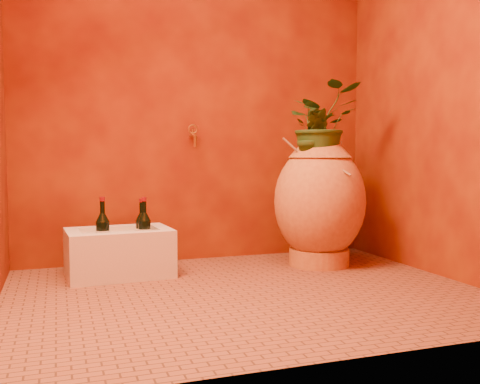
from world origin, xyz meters
name	(u,v)px	position (x,y,z in m)	size (l,w,h in m)	color
floor	(247,293)	(0.00, 0.00, 0.00)	(2.50, 2.50, 0.00)	brown
wall_back	(199,81)	(0.00, 1.00, 1.25)	(2.50, 0.02, 2.50)	#5B0E05
wall_right	(445,69)	(1.25, 0.00, 1.25)	(0.02, 2.00, 2.50)	#5B0E05
amphora	(320,201)	(0.70, 0.52, 0.43)	(0.67, 0.67, 0.87)	#C38037
stone_basin	(119,254)	(-0.60, 0.63, 0.14)	(0.64, 0.46, 0.29)	beige
wine_bottle_a	(144,231)	(-0.46, 0.58, 0.27)	(0.08, 0.08, 0.32)	black
wine_bottle_b	(142,231)	(-0.46, 0.64, 0.27)	(0.08, 0.08, 0.31)	black
wine_bottle_c	(103,233)	(-0.70, 0.56, 0.28)	(0.08, 0.08, 0.33)	black
wall_tap	(193,135)	(-0.06, 0.92, 0.87)	(0.07, 0.14, 0.16)	#A67426
plant_main	(321,124)	(0.70, 0.52, 0.94)	(0.48, 0.42, 0.53)	#224318
plant_side	(313,137)	(0.62, 0.47, 0.85)	(0.20, 0.16, 0.37)	#224318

